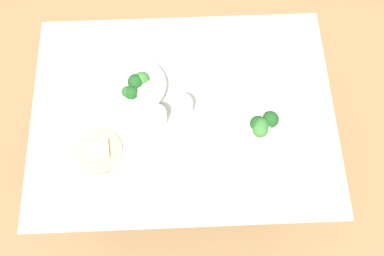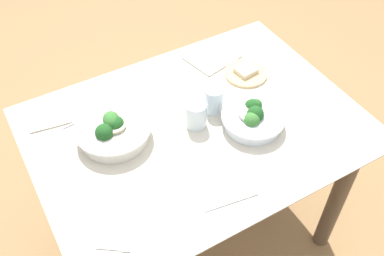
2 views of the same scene
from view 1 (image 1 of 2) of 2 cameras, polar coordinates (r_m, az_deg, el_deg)
ground_plane at (r=2.18m, az=-0.95°, el=-4.98°), size 6.00×6.00×0.00m
dining_table at (r=1.59m, az=-1.30°, el=0.71°), size 1.20×0.89×0.75m
broccoli_bowl_far at (r=1.42m, az=10.34°, el=0.02°), size 0.27×0.27×0.11m
broccoli_bowl_near at (r=1.49m, az=-8.45°, el=6.31°), size 0.23×0.23×0.09m
bread_side_plate at (r=1.45m, az=-14.13°, el=-3.45°), size 0.18×0.18×0.03m
water_glass_center at (r=1.42m, az=-1.55°, el=3.05°), size 0.08×0.08×0.10m
water_glass_side at (r=1.41m, az=-5.34°, el=1.59°), size 0.07×0.07×0.10m
fork_by_far_bowl at (r=1.44m, az=14.11°, el=-5.76°), size 0.11×0.02×0.00m
fork_by_near_bowl at (r=1.67m, az=14.66°, el=12.96°), size 0.09×0.07×0.00m
table_knife_left at (r=1.63m, az=0.91°, el=13.93°), size 0.18×0.04×0.00m
table_knife_right at (r=1.64m, az=8.66°, el=13.72°), size 0.14×0.16×0.00m
napkin_folded_upper at (r=1.40m, az=-11.85°, el=-9.86°), size 0.23×0.21×0.01m
napkin_folded_lower at (r=1.44m, az=16.91°, el=-8.68°), size 0.22×0.17×0.01m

